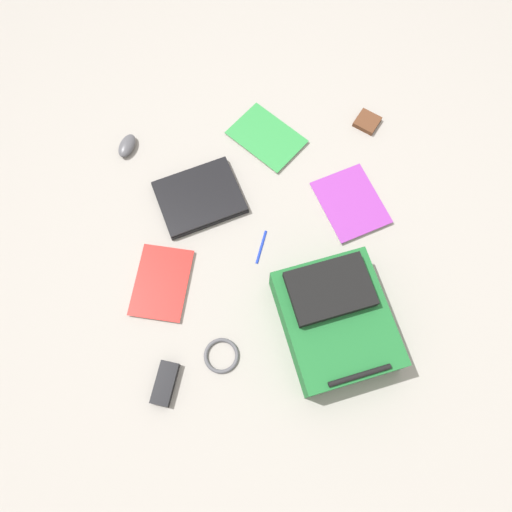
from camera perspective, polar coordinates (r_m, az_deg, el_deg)
The scene contains 11 objects.
ground_plane at distance 1.67m, azimuth 1.10°, elevation 1.12°, with size 3.60×3.60×0.00m, color gray.
backpack at distance 1.55m, azimuth 9.74°, elevation -7.64°, with size 0.42×0.47×0.16m.
laptop at distance 1.75m, azimuth -7.00°, elevation 7.24°, with size 0.36×0.33×0.03m.
book_red at distance 1.88m, azimuth 1.30°, elevation 14.44°, with size 0.33×0.33×0.01m.
book_manual at distance 1.77m, azimuth 11.60°, elevation 6.43°, with size 0.29×0.32×0.02m.
book_blue at distance 1.65m, azimuth -11.59°, elevation -3.26°, with size 0.23×0.30×0.01m.
computer_mouse at distance 1.91m, azimuth -15.67°, elevation 13.01°, with size 0.06×0.11×0.04m, color #4C4C51.
cable_coil at distance 1.57m, azimuth -4.30°, elevation -12.19°, with size 0.12×0.12×0.01m, color #4C4C51.
power_brick at distance 1.58m, azimuth -11.19°, elevation -15.21°, with size 0.06×0.14×0.03m, color black.
pen_black at distance 1.67m, azimuth 0.66°, elevation 1.23°, with size 0.01×0.01×0.13m, color #1933B2.
earbud_pouch at distance 1.97m, azimuth 13.59°, elevation 15.84°, with size 0.09×0.09×0.02m, color #59331E.
Camera 1 is at (0.06, 0.59, 1.56)m, focal length 32.32 mm.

